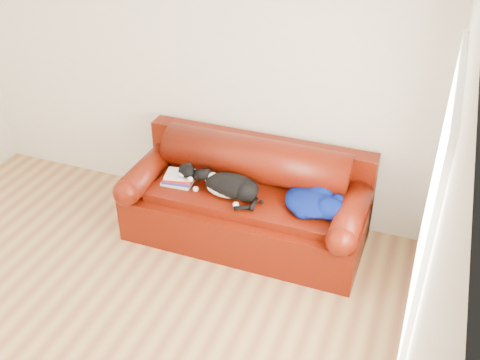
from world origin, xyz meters
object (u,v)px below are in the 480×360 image
(sofa_base, at_px, (246,216))
(blanket, at_px, (314,202))
(book_stack, at_px, (179,178))
(cat, at_px, (230,186))

(sofa_base, bearing_deg, blanket, -4.13)
(blanket, bearing_deg, sofa_base, 175.87)
(sofa_base, xyz_separation_m, book_stack, (-0.60, -0.08, 0.31))
(sofa_base, relative_size, blanket, 3.82)
(cat, bearing_deg, book_stack, -165.57)
(blanket, bearing_deg, book_stack, -178.51)
(cat, xyz_separation_m, blanket, (0.72, 0.06, -0.02))
(book_stack, bearing_deg, sofa_base, 7.21)
(cat, height_order, blanket, cat)
(book_stack, height_order, cat, cat)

